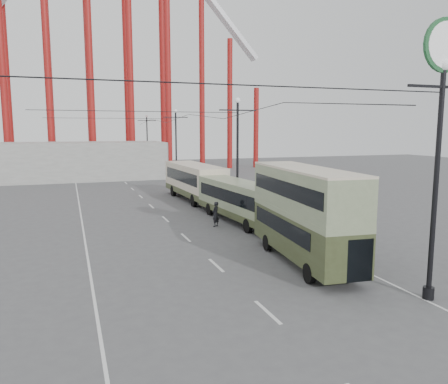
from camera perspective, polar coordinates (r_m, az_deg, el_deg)
name	(u,v)px	position (r m, az deg, el deg)	size (l,w,h in m)	color
ground	(269,290)	(18.95, 5.87, -12.65)	(160.00, 160.00, 0.00)	#4F4F51
road_markings	(158,211)	(36.93, -8.62, -2.41)	(12.52, 120.00, 0.01)	silver
lamp_post_near	(442,99)	(18.60, 26.57, 10.83)	(3.20, 0.44, 10.80)	black
lamp_post_mid	(237,154)	(36.53, 1.77, 4.94)	(3.20, 0.44, 9.32)	black
lamp_post_far	(176,145)	(57.56, -6.28, 6.07)	(3.20, 0.44, 9.32)	black
lamp_post_distant	(147,141)	(79.12, -9.99, 6.55)	(3.20, 0.44, 9.32)	black
roller_coaster	(98,24)	(74.82, -16.18, 20.35)	(52.95, 5.00, 55.48)	maroon
fairground_shed	(82,161)	(63.13, -18.07, 3.92)	(22.00, 10.00, 5.00)	gray
double_decker_bus	(304,210)	(22.27, 10.45, -2.34)	(3.11, 9.20, 4.85)	#343A1F
single_decker_green	(239,199)	(32.01, 1.98, -0.95)	(3.21, 10.54, 2.93)	gray
single_decker_cream	(194,180)	(41.90, -3.89, 1.57)	(3.30, 11.13, 3.43)	beige
pedestrian	(216,214)	(30.44, -1.11, -2.91)	(0.64, 0.42, 1.76)	black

